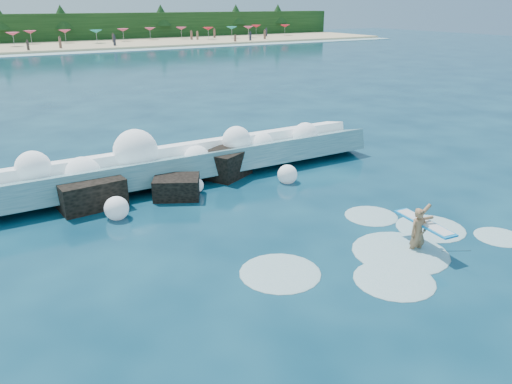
# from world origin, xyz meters

# --- Properties ---
(ground) EXTENTS (200.00, 200.00, 0.00)m
(ground) POSITION_xyz_m (0.00, 0.00, 0.00)
(ground) COLOR #07283D
(ground) RESTS_ON ground
(wet_band) EXTENTS (140.00, 5.00, 0.08)m
(wet_band) POSITION_xyz_m (0.00, 67.00, 0.04)
(wet_band) COLOR silver
(wet_band) RESTS_ON ground
(breaking_wave) EXTENTS (18.88, 2.90, 1.63)m
(breaking_wave) POSITION_xyz_m (0.67, 7.90, 0.57)
(breaking_wave) COLOR teal
(breaking_wave) RESTS_ON ground
(rock_cluster) EXTENTS (8.05, 3.25, 1.30)m
(rock_cluster) POSITION_xyz_m (-0.09, 6.56, 0.41)
(rock_cluster) COLOR black
(rock_cluster) RESTS_ON ground
(surfer_with_board) EXTENTS (0.96, 2.81, 1.58)m
(surfer_with_board) POSITION_xyz_m (4.79, -1.87, 0.58)
(surfer_with_board) COLOR #9D6E49
(surfer_with_board) RESTS_ON ground
(wave_spray) EXTENTS (14.73, 4.39, 2.30)m
(wave_spray) POSITION_xyz_m (0.19, 7.68, 1.05)
(wave_spray) COLOR white
(wave_spray) RESTS_ON ground
(surf_foam) EXTENTS (9.00, 5.48, 0.14)m
(surf_foam) POSITION_xyz_m (3.99, -1.48, 0.00)
(surf_foam) COLOR silver
(surf_foam) RESTS_ON ground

